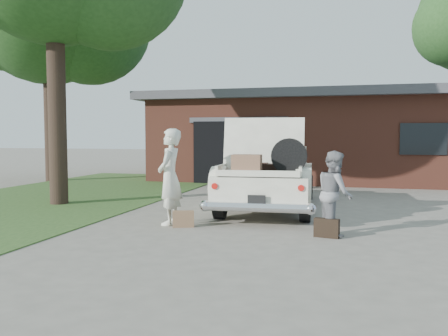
# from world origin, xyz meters

# --- Properties ---
(ground) EXTENTS (90.00, 90.00, 0.00)m
(ground) POSITION_xyz_m (0.00, 0.00, 0.00)
(ground) COLOR gray
(ground) RESTS_ON ground
(grass_strip) EXTENTS (6.00, 16.00, 0.02)m
(grass_strip) POSITION_xyz_m (-5.50, 3.00, 0.01)
(grass_strip) COLOR #2D4C1E
(grass_strip) RESTS_ON ground
(house) EXTENTS (12.80, 7.80, 3.30)m
(house) POSITION_xyz_m (0.98, 11.47, 1.67)
(house) COLOR brown
(house) RESTS_ON ground
(tree_back) EXTENTS (6.96, 6.06, 9.65)m
(tree_back) POSITION_xyz_m (-8.44, 7.34, 6.34)
(tree_back) COLOR #38281E
(tree_back) RESTS_ON ground
(sedan) EXTENTS (2.29, 5.16, 2.08)m
(sedan) POSITION_xyz_m (0.49, 2.92, 0.74)
(sedan) COLOR white
(sedan) RESTS_ON ground
(woman_left) EXTENTS (0.49, 0.70, 1.85)m
(woman_left) POSITION_xyz_m (-1.03, 0.43, 0.92)
(woman_left) COLOR silver
(woman_left) RESTS_ON ground
(woman_right) EXTENTS (0.73, 0.84, 1.46)m
(woman_right) POSITION_xyz_m (2.07, 0.26, 0.73)
(woman_right) COLOR gray
(woman_right) RESTS_ON ground
(suitcase_left) EXTENTS (0.42, 0.26, 0.31)m
(suitcase_left) POSITION_xyz_m (-0.69, 0.22, 0.15)
(suitcase_left) COLOR #8C6747
(suitcase_left) RESTS_ON ground
(suitcase_right) EXTENTS (0.44, 0.21, 0.32)m
(suitcase_right) POSITION_xyz_m (1.95, 0.01, 0.16)
(suitcase_right) COLOR black
(suitcase_right) RESTS_ON ground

